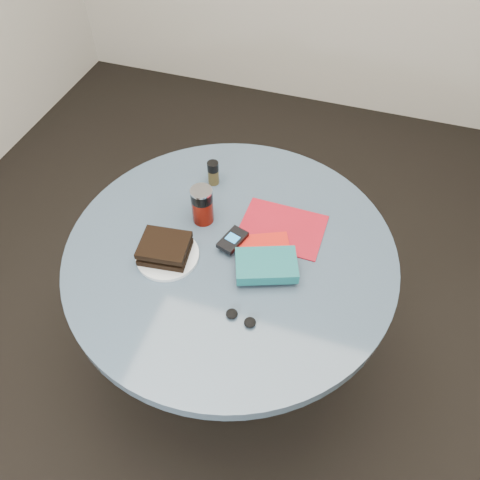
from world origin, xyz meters
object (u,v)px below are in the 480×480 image
(magazine, at_px, (282,228))
(headphones, at_px, (241,318))
(table, at_px, (231,280))
(mp3_player, at_px, (233,240))
(novel, at_px, (266,265))
(red_book, at_px, (263,249))
(plate, at_px, (167,255))
(soda_can, at_px, (202,205))
(pepper_grinder, at_px, (213,173))
(sandwich, at_px, (165,248))

(magazine, relative_size, headphones, 2.79)
(table, bearing_deg, mp3_player, 79.20)
(magazine, relative_size, novel, 1.48)
(red_book, height_order, headphones, same)
(magazine, height_order, headphones, headphones)
(plate, height_order, soda_can, soda_can)
(pepper_grinder, distance_m, magazine, 0.31)
(novel, bearing_deg, sandwich, 166.14)
(magazine, distance_m, headphones, 0.35)
(novel, bearing_deg, pepper_grinder, 111.12)
(pepper_grinder, xyz_separation_m, novel, (0.27, -0.31, -0.01))
(red_book, distance_m, mp3_player, 0.09)
(table, relative_size, headphones, 10.91)
(soda_can, bearing_deg, mp3_player, -30.81)
(headphones, bearing_deg, sandwich, 153.70)
(pepper_grinder, relative_size, headphones, 0.95)
(table, relative_size, pepper_grinder, 11.44)
(table, xyz_separation_m, red_book, (0.09, 0.02, 0.17))
(magazine, xyz_separation_m, novel, (-0.00, -0.18, 0.03))
(soda_can, height_order, mp3_player, soda_can)
(soda_can, distance_m, novel, 0.28)
(sandwich, bearing_deg, magazine, 35.35)
(novel, bearing_deg, plate, 166.26)
(pepper_grinder, bearing_deg, soda_can, -80.85)
(red_book, bearing_deg, magazine, 48.42)
(headphones, bearing_deg, magazine, 86.34)
(novel, bearing_deg, table, 136.56)
(table, xyz_separation_m, pepper_grinder, (-0.15, 0.26, 0.21))
(plate, height_order, mp3_player, mp3_player)
(plate, xyz_separation_m, novel, (0.29, 0.03, 0.03))
(pepper_grinder, xyz_separation_m, headphones, (0.25, -0.48, -0.04))
(mp3_player, bearing_deg, pepper_grinder, 121.65)
(plate, height_order, magazine, plate)
(sandwich, distance_m, headphones, 0.31)
(novel, distance_m, mp3_player, 0.14)
(table, distance_m, mp3_player, 0.19)
(plate, xyz_separation_m, sandwich, (-0.00, 0.00, 0.03))
(plate, xyz_separation_m, magazine, (0.29, 0.21, -0.00))
(pepper_grinder, bearing_deg, table, -60.10)
(sandwich, relative_size, soda_can, 1.20)
(pepper_grinder, distance_m, red_book, 0.34)
(plate, xyz_separation_m, headphones, (0.27, -0.14, 0.00))
(headphones, bearing_deg, red_book, 92.56)
(mp3_player, bearing_deg, sandwich, -150.06)
(sandwich, distance_m, red_book, 0.29)
(plate, relative_size, pepper_grinder, 2.14)
(sandwich, bearing_deg, headphones, -26.30)
(sandwich, height_order, red_book, sandwich)
(sandwich, height_order, soda_can, soda_can)
(plate, distance_m, pepper_grinder, 0.35)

